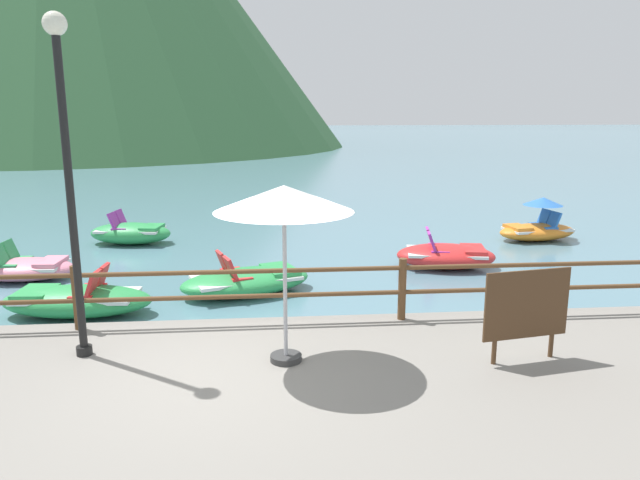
# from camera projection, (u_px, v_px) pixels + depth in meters

# --- Properties ---
(ground_plane) EXTENTS (200.00, 200.00, 0.00)m
(ground_plane) POSITION_uv_depth(u_px,v_px,m) (262.00, 156.00, 46.32)
(ground_plane) COLOR slate
(dock_railing) EXTENTS (23.92, 0.12, 0.95)m
(dock_railing) POSITION_uv_depth(u_px,v_px,m) (243.00, 286.00, 8.69)
(dock_railing) COLOR brown
(dock_railing) RESTS_ON promenade_dock
(lamp_post) EXTENTS (0.28, 0.28, 4.23)m
(lamp_post) POSITION_uv_depth(u_px,v_px,m) (67.00, 158.00, 7.16)
(lamp_post) COLOR black
(lamp_post) RESTS_ON promenade_dock
(sign_board) EXTENTS (1.17, 0.25, 1.19)m
(sign_board) POSITION_uv_depth(u_px,v_px,m) (527.00, 306.00, 7.38)
(sign_board) COLOR silver
(sign_board) RESTS_ON promenade_dock
(beach_umbrella) EXTENTS (1.70, 1.70, 2.24)m
(beach_umbrella) POSITION_uv_depth(u_px,v_px,m) (284.00, 201.00, 7.08)
(beach_umbrella) COLOR #B2B2B7
(beach_umbrella) RESTS_ON promenade_dock
(pedal_boat_0) EXTENTS (2.88, 2.11, 0.83)m
(pedal_boat_0) POSITION_uv_depth(u_px,v_px,m) (247.00, 280.00, 11.59)
(pedal_boat_0) COLOR green
(pedal_boat_0) RESTS_ON ground
(pedal_boat_1) EXTENTS (2.65, 1.29, 0.86)m
(pedal_boat_1) POSITION_uv_depth(u_px,v_px,m) (77.00, 300.00, 10.32)
(pedal_boat_1) COLOR green
(pedal_boat_1) RESTS_ON ground
(pedal_boat_2) EXTENTS (2.36, 1.44, 1.19)m
(pedal_boat_2) POSITION_uv_depth(u_px,v_px,m) (538.00, 227.00, 16.33)
(pedal_boat_2) COLOR orange
(pedal_boat_2) RESTS_ON ground
(pedal_boat_4) EXTENTS (2.43, 1.72, 0.86)m
(pedal_boat_4) POSITION_uv_depth(u_px,v_px,m) (446.00, 255.00, 13.49)
(pedal_boat_4) COLOR red
(pedal_boat_4) RESTS_ON ground
(pedal_boat_5) EXTENTS (2.31, 1.44, 0.89)m
(pedal_boat_5) POSITION_uv_depth(u_px,v_px,m) (131.00, 233.00, 15.89)
(pedal_boat_5) COLOR green
(pedal_boat_5) RESTS_ON ground
(pedal_boat_6) EXTENTS (2.16, 1.26, 0.81)m
(pedal_boat_6) POSITION_uv_depth(u_px,v_px,m) (24.00, 268.00, 12.52)
(pedal_boat_6) COLOR pink
(pedal_boat_6) RESTS_ON ground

